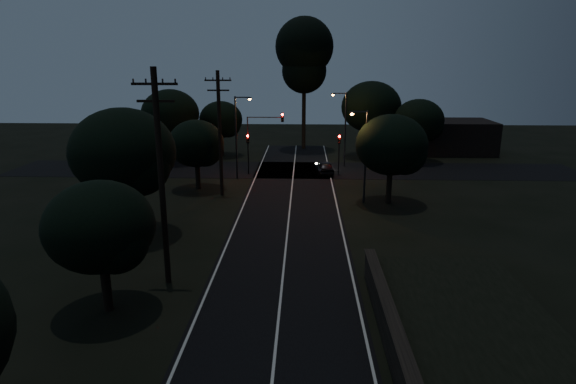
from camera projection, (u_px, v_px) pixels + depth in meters
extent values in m
cube|color=black|center=(287.00, 236.00, 31.89)|extent=(8.00, 70.00, 0.02)
cube|color=black|center=(294.00, 170.00, 51.16)|extent=(60.00, 8.00, 0.02)
cube|color=beige|center=(287.00, 236.00, 31.88)|extent=(0.12, 70.00, 0.01)
cube|color=beige|center=(231.00, 235.00, 32.01)|extent=(0.12, 70.00, 0.01)
cube|color=beige|center=(344.00, 237.00, 31.76)|extent=(0.12, 70.00, 0.01)
cylinder|color=black|center=(161.00, 181.00, 23.89)|extent=(0.30, 0.30, 11.00)
cube|color=black|center=(154.00, 84.00, 22.64)|extent=(2.20, 0.12, 0.12)
cube|color=black|center=(156.00, 101.00, 22.85)|extent=(1.80, 0.12, 0.12)
cylinder|color=black|center=(220.00, 135.00, 40.34)|extent=(0.30, 0.30, 10.50)
cube|color=black|center=(218.00, 80.00, 39.16)|extent=(2.20, 0.12, 0.12)
cube|color=black|center=(218.00, 90.00, 39.37)|extent=(1.80, 0.12, 0.12)
cylinder|color=black|center=(106.00, 287.00, 22.21)|extent=(0.44, 0.44, 2.30)
ellipsoid|color=black|center=(100.00, 226.00, 21.42)|extent=(4.87, 4.87, 4.14)
sphere|color=black|center=(115.00, 241.00, 21.06)|extent=(2.92, 2.92, 2.92)
cylinder|color=black|center=(129.00, 212.00, 31.83)|extent=(0.44, 0.44, 3.09)
ellipsoid|color=black|center=(123.00, 152.00, 30.76)|extent=(6.68, 6.68, 5.67)
sphere|color=black|center=(139.00, 165.00, 30.25)|extent=(4.01, 4.01, 4.01)
cylinder|color=black|center=(198.00, 176.00, 43.43)|extent=(0.44, 0.44, 2.31)
ellipsoid|color=black|center=(196.00, 143.00, 42.64)|extent=(4.93, 4.93, 4.19)
sphere|color=black|center=(205.00, 150.00, 42.26)|extent=(2.96, 2.96, 2.96)
cylinder|color=black|center=(222.00, 145.00, 58.85)|extent=(0.44, 0.44, 2.42)
ellipsoid|color=black|center=(221.00, 120.00, 58.02)|extent=(5.19, 5.19, 4.42)
sphere|color=black|center=(228.00, 124.00, 57.62)|extent=(3.12, 3.12, 3.12)
cylinder|color=black|center=(173.00, 148.00, 55.08)|extent=(0.44, 0.44, 3.05)
ellipsoid|color=black|center=(170.00, 114.00, 54.04)|extent=(6.43, 6.43, 5.47)
sphere|color=black|center=(179.00, 120.00, 53.55)|extent=(3.86, 3.86, 3.86)
cylinder|color=black|center=(370.00, 143.00, 58.15)|extent=(0.44, 0.44, 3.29)
ellipsoid|color=black|center=(371.00, 107.00, 57.01)|extent=(7.08, 7.08, 6.02)
sphere|color=black|center=(382.00, 113.00, 56.47)|extent=(4.25, 4.25, 4.25)
cylinder|color=black|center=(417.00, 150.00, 55.18)|extent=(0.44, 0.44, 2.63)
ellipsoid|color=black|center=(419.00, 120.00, 54.27)|extent=(5.61, 5.61, 4.77)
sphere|color=black|center=(428.00, 126.00, 53.85)|extent=(3.36, 3.36, 3.36)
cylinder|color=black|center=(389.00, 187.00, 38.98)|extent=(0.44, 0.44, 2.68)
ellipsoid|color=black|center=(391.00, 145.00, 38.07)|extent=(5.69, 5.69, 4.83)
sphere|color=black|center=(405.00, 153.00, 37.64)|extent=(3.41, 3.41, 3.41)
cylinder|color=black|center=(304.00, 114.00, 62.46)|extent=(0.50, 0.50, 9.13)
sphere|color=black|center=(304.00, 46.00, 60.24)|extent=(7.31, 7.31, 7.31)
sphere|color=black|center=(304.00, 71.00, 61.03)|extent=(5.65, 5.65, 5.65)
cube|color=black|center=(138.00, 134.00, 60.88)|extent=(10.00, 8.00, 4.40)
cube|color=black|center=(454.00, 137.00, 60.58)|extent=(9.00, 7.00, 4.00)
cylinder|color=black|center=(248.00, 159.00, 48.97)|extent=(0.12, 0.12, 3.20)
cube|color=black|center=(248.00, 139.00, 48.42)|extent=(0.28, 0.22, 0.90)
sphere|color=#FF0705|center=(248.00, 136.00, 48.22)|extent=(0.22, 0.22, 0.22)
cylinder|color=black|center=(339.00, 159.00, 48.67)|extent=(0.12, 0.12, 3.20)
cube|color=black|center=(339.00, 139.00, 48.12)|extent=(0.28, 0.22, 0.90)
sphere|color=#FF0705|center=(339.00, 136.00, 47.92)|extent=(0.22, 0.22, 0.22)
cylinder|color=black|center=(248.00, 150.00, 48.73)|extent=(0.12, 0.12, 5.00)
cube|color=black|center=(282.00, 117.00, 47.74)|extent=(0.28, 0.22, 0.90)
sphere|color=#FF0705|center=(282.00, 114.00, 47.54)|extent=(0.22, 0.22, 0.22)
cube|color=black|center=(265.00, 117.00, 47.80)|extent=(3.50, 0.08, 0.08)
cylinder|color=black|center=(236.00, 138.00, 46.43)|extent=(0.16, 0.16, 8.00)
cube|color=black|center=(242.00, 97.00, 45.38)|extent=(1.40, 0.10, 0.10)
cube|color=black|center=(250.00, 98.00, 45.37)|extent=(0.35, 0.22, 0.12)
sphere|color=orange|center=(250.00, 99.00, 45.40)|extent=(0.26, 0.26, 0.26)
cylinder|color=black|center=(345.00, 130.00, 51.86)|extent=(0.16, 0.16, 8.00)
cube|color=black|center=(340.00, 93.00, 50.85)|extent=(1.40, 0.10, 0.10)
cube|color=black|center=(333.00, 94.00, 50.88)|extent=(0.35, 0.22, 0.12)
sphere|color=orange|center=(333.00, 95.00, 50.91)|extent=(0.26, 0.26, 0.26)
cylinder|color=black|center=(365.00, 158.00, 38.41)|extent=(0.16, 0.16, 7.50)
cube|color=black|center=(360.00, 112.00, 37.47)|extent=(1.20, 0.10, 0.10)
cube|color=black|center=(352.00, 112.00, 37.50)|extent=(0.35, 0.22, 0.12)
sphere|color=orange|center=(352.00, 114.00, 37.53)|extent=(0.26, 0.26, 0.26)
imported|color=black|center=(325.00, 167.00, 49.32)|extent=(2.00, 4.06, 1.33)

